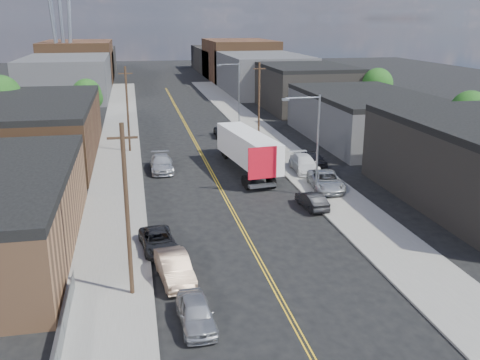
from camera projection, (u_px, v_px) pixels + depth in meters
name	position (u px, v px, depth m)	size (l,w,h in m)	color
ground	(186.00, 126.00, 79.07)	(260.00, 260.00, 0.00)	black
centerline	(199.00, 149.00, 65.00)	(0.32, 120.00, 0.01)	gold
sidewalk_left	(119.00, 152.00, 63.18)	(5.00, 140.00, 0.15)	slate
sidewalk_right	(274.00, 145.00, 66.77)	(5.00, 140.00, 0.15)	slate
warehouse_brown	(39.00, 130.00, 59.71)	(12.00, 26.00, 6.60)	#4D321F
industrial_right_b	(366.00, 116.00, 69.21)	(14.00, 24.00, 6.10)	#38383B
industrial_right_c	(304.00, 87.00, 93.39)	(14.00, 22.00, 7.60)	black
skyline_left_a	(68.00, 77.00, 106.99)	(16.00, 30.00, 8.00)	#38383B
skyline_right_a	(262.00, 73.00, 114.54)	(16.00, 30.00, 8.00)	#38383B
skyline_left_b	(78.00, 62.00, 130.16)	(16.00, 26.00, 10.00)	#4D321F
skyline_right_b	(239.00, 60.00, 137.71)	(16.00, 26.00, 10.00)	#4D321F
skyline_left_c	(85.00, 62.00, 149.36)	(16.00, 40.00, 7.00)	black
skyline_right_c	(226.00, 60.00, 156.91)	(16.00, 40.00, 7.00)	black
streetlight_near	(314.00, 138.00, 46.12)	(3.39, 0.25, 9.00)	gray
streetlight_far	(236.00, 88.00, 78.97)	(3.39, 0.25, 9.00)	gray
utility_pole_left_near	(127.00, 211.00, 29.12)	(1.60, 0.26, 10.00)	black
utility_pole_left_far	(128.00, 109.00, 61.96)	(1.60, 0.26, 10.00)	black
utility_pole_right	(259.00, 101.00, 67.87)	(1.60, 0.26, 10.00)	black
chainlink_fence	(57.00, 360.00, 23.69)	(0.05, 16.00, 1.22)	slate
tree_left_mid	(2.00, 98.00, 68.28)	(5.10, 5.04, 8.37)	black
tree_left_far	(87.00, 95.00, 77.00)	(4.35, 4.20, 6.97)	black
tree_right_near	(470.00, 113.00, 60.82)	(4.60, 4.48, 7.44)	black
tree_right_far	(378.00, 86.00, 83.25)	(4.85, 4.76, 7.91)	black
semi_truck	(245.00, 147.00, 55.61)	(4.33, 16.27, 4.18)	silver
car_left_a	(196.00, 313.00, 27.35)	(1.74, 4.33, 1.47)	#9FA0A3
car_left_b	(175.00, 268.00, 32.11)	(1.72, 4.94, 1.63)	#886D59
car_left_c	(158.00, 241.00, 36.38)	(2.21, 4.80, 1.33)	black
car_left_d	(162.00, 164.00, 55.26)	(2.27, 5.59, 1.62)	#B0B2B5
car_right_oncoming	(312.00, 200.00, 44.42)	(1.46, 4.19, 1.38)	black
car_right_lot_a	(326.00, 181.00, 48.91)	(2.70, 5.85, 1.63)	#AAADAF
car_right_lot_b	(304.00, 164.00, 54.70)	(2.26, 5.57, 1.62)	silver
car_right_lot_c	(314.00, 159.00, 56.80)	(1.72, 4.26, 1.45)	black
car_ahead_truck	(223.00, 132.00, 71.49)	(2.13, 4.61, 1.28)	black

